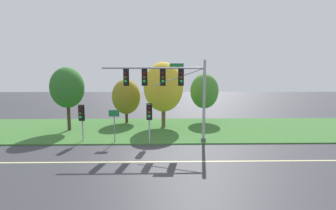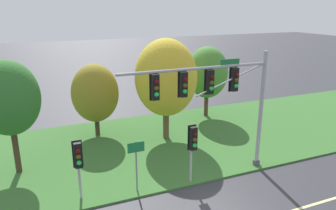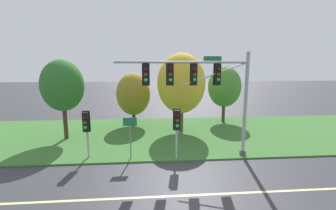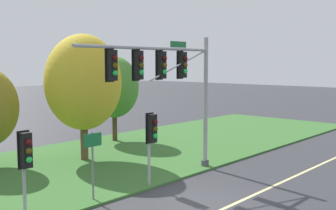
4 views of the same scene
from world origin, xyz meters
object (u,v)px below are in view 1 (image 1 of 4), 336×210
tree_nearest_road (67,88)px  tree_left_of_mast (126,97)px  route_sign_post (114,120)px  tree_mid_verge (204,91)px  tree_behind_signpost (163,87)px  pedestrian_signal_further_along (81,115)px  traffic_signal_mast (169,85)px  pedestrian_signal_near_kerb (149,114)px

tree_nearest_road → tree_left_of_mast: tree_nearest_road is taller
route_sign_post → tree_mid_verge: size_ratio=0.46×
route_sign_post → tree_behind_signpost: tree_behind_signpost is taller
tree_left_of_mast → tree_mid_verge: tree_mid_verge is taller
pedestrian_signal_further_along → traffic_signal_mast: bearing=-2.0°
tree_behind_signpost → traffic_signal_mast: bearing=-85.4°
tree_left_of_mast → route_sign_post: bearing=-87.5°
traffic_signal_mast → route_sign_post: bearing=179.5°
traffic_signal_mast → tree_mid_verge: (4.43, 8.94, -0.98)m
pedestrian_signal_near_kerb → traffic_signal_mast: bearing=13.7°
traffic_signal_mast → tree_behind_signpost: (-0.47, 5.85, -0.39)m
traffic_signal_mast → tree_left_of_mast: size_ratio=1.62×
pedestrian_signal_near_kerb → tree_behind_signpost: tree_behind_signpost is taller
tree_left_of_mast → tree_mid_verge: bearing=4.5°
pedestrian_signal_further_along → tree_mid_verge: size_ratio=0.52×
traffic_signal_mast → pedestrian_signal_near_kerb: bearing=-166.3°
pedestrian_signal_further_along → route_sign_post: (2.70, -0.21, -0.40)m
route_sign_post → tree_left_of_mast: bearing=92.5°
pedestrian_signal_near_kerb → tree_behind_signpost: 6.63m
traffic_signal_mast → route_sign_post: 5.30m
pedestrian_signal_near_kerb → tree_left_of_mast: bearing=110.5°
pedestrian_signal_near_kerb → tree_left_of_mast: 9.21m
pedestrian_signal_near_kerb → route_sign_post: 2.94m
route_sign_post → tree_behind_signpost: bearing=55.6°
tree_nearest_road → traffic_signal_mast: bearing=-24.0°
tree_left_of_mast → tree_mid_verge: 9.29m
traffic_signal_mast → tree_nearest_road: bearing=156.0°
pedestrian_signal_further_along → tree_nearest_road: bearing=123.7°
traffic_signal_mast → tree_behind_signpost: size_ratio=1.20×
tree_left_of_mast → tree_mid_verge: size_ratio=0.89×
tree_nearest_road → tree_mid_verge: 15.08m
route_sign_post → pedestrian_signal_further_along: bearing=175.5°
tree_mid_verge → tree_nearest_road: bearing=-162.6°
tree_left_of_mast → tree_behind_signpost: bearing=-28.5°
tree_behind_signpost → tree_left_of_mast: bearing=151.5°
traffic_signal_mast → pedestrian_signal_near_kerb: size_ratio=2.60×
pedestrian_signal_further_along → tree_nearest_road: tree_nearest_road is taller
pedestrian_signal_near_kerb → pedestrian_signal_further_along: pedestrian_signal_near_kerb is taller
route_sign_post → traffic_signal_mast: bearing=-0.5°
tree_nearest_road → tree_left_of_mast: (5.14, 3.77, -1.17)m
route_sign_post → tree_mid_verge: (8.89, 8.90, 1.89)m
traffic_signal_mast → tree_left_of_mast: traffic_signal_mast is taller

